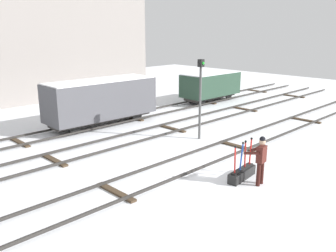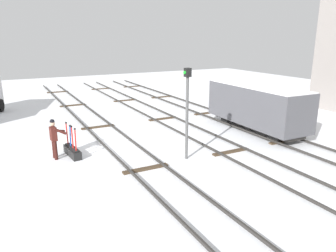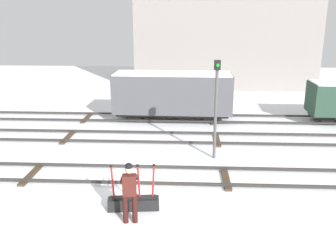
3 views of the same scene
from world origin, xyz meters
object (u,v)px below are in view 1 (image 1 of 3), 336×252
at_px(switch_lever_frame, 242,172).
at_px(freight_car_far_end, 101,100).
at_px(rail_worker, 260,157).
at_px(signal_post, 200,91).
at_px(freight_car_back_track, 211,85).

xyz_separation_m(switch_lever_frame, freight_car_far_end, (0.77, 10.05, 1.24)).
bearing_deg(rail_worker, switch_lever_frame, 84.29).
bearing_deg(rail_worker, signal_post, 55.81).
bearing_deg(freight_car_far_end, signal_post, -70.00).
xyz_separation_m(rail_worker, signal_post, (2.68, 5.08, 1.40)).
bearing_deg(signal_post, freight_car_far_end, 108.69).
height_order(rail_worker, freight_car_back_track, freight_car_back_track).
relative_size(switch_lever_frame, rail_worker, 0.86).
bearing_deg(freight_car_back_track, switch_lever_frame, -135.61).
distance_m(switch_lever_frame, signal_post, 5.57).
relative_size(switch_lever_frame, freight_car_far_end, 0.24).
relative_size(switch_lever_frame, signal_post, 0.39).
bearing_deg(switch_lever_frame, signal_post, 52.02).
xyz_separation_m(switch_lever_frame, rail_worker, (0.01, -0.71, 0.77)).
relative_size(signal_post, freight_car_far_end, 0.62).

